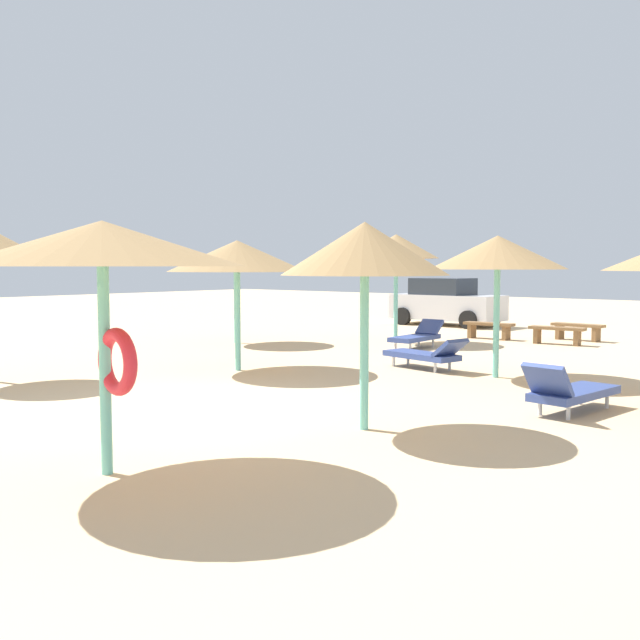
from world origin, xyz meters
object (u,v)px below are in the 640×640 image
at_px(parasol_3, 396,247).
at_px(parasol_7, 236,255).
at_px(bench_1, 578,329).
at_px(bench_2, 557,332).
at_px(parasol_9, 365,249).
at_px(lounger_3, 417,336).
at_px(parasol_6, 102,246).
at_px(parked_car, 446,303).
at_px(lounger_2, 570,391).
at_px(lounger_0, 426,354).
at_px(parasol_0, 498,253).
at_px(bench_0, 489,327).
at_px(parasol_5, 237,256).

height_order(parasol_3, parasol_7, parasol_3).
distance_m(bench_1, bench_2, 1.43).
xyz_separation_m(parasol_3, parasol_9, (5.81, -9.37, -0.32)).
bearing_deg(lounger_3, parasol_3, 146.58).
relative_size(parasol_6, lounger_3, 1.52).
bearing_deg(parasol_3, parasol_7, -138.15).
bearing_deg(parasol_6, parasol_3, 111.32).
relative_size(parasol_7, bench_1, 1.81).
bearing_deg(parasol_7, parasol_9, -34.77).
bearing_deg(parasol_7, bench_2, 37.37).
bearing_deg(parasol_3, parked_car, 107.25).
bearing_deg(lounger_2, lounger_0, 147.93).
distance_m(parasol_9, lounger_3, 9.91).
xyz_separation_m(parasol_6, lounger_2, (2.53, 6.21, -2.05)).
distance_m(parasol_3, lounger_0, 5.84).
height_order(parasol_6, parasol_9, parasol_9).
bearing_deg(bench_1, parasol_7, -136.20).
xyz_separation_m(lounger_0, lounger_2, (4.03, -2.52, 0.01)).
bearing_deg(parasol_6, lounger_3, 107.38).
bearing_deg(parasol_0, bench_0, 117.79).
distance_m(lounger_2, parked_car, 15.77).
xyz_separation_m(lounger_0, bench_1, (0.29, 7.86, 0.03)).
bearing_deg(lounger_0, lounger_3, 124.93).
bearing_deg(bench_2, parasol_3, -147.19).
height_order(parasol_5, lounger_3, parasol_5).
distance_m(parasol_3, lounger_2, 10.24).
distance_m(parasol_6, lounger_0, 9.09).
bearing_deg(parasol_9, lounger_3, 118.11).
bearing_deg(parasol_7, lounger_2, -18.06).
distance_m(parasol_0, lounger_3, 5.49).
bearing_deg(parasol_7, bench_1, 43.80).
bearing_deg(bench_1, lounger_2, -70.22).
height_order(parasol_6, bench_0, parasol_6).
height_order(parasol_7, parasol_9, parasol_7).
bearing_deg(parasol_3, lounger_0, -49.14).
distance_m(parasol_0, parked_car, 12.48).
xyz_separation_m(parasol_5, lounger_2, (6.94, 0.12, -2.04)).
height_order(parasol_0, lounger_0, parasol_0).
relative_size(lounger_0, parked_car, 0.49).
xyz_separation_m(parasol_9, bench_2, (-2.08, 11.77, -2.04)).
height_order(parasol_0, parasol_5, parasol_0).
distance_m(parasol_9, parked_car, 17.35).
bearing_deg(bench_0, parasol_9, -70.53).
distance_m(parasol_3, bench_1, 5.87).
height_order(parasol_7, bench_1, parasol_7).
bearing_deg(bench_0, parasol_5, -96.33).
height_order(parasol_5, parasol_9, parasol_9).
xyz_separation_m(parasol_7, bench_0, (4.95, 5.58, -2.12)).
bearing_deg(lounger_0, parasol_9, -66.45).
bearing_deg(bench_1, bench_2, -91.80).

